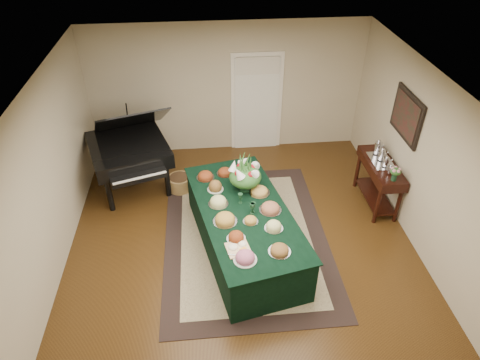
{
  "coord_description": "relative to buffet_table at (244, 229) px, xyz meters",
  "views": [
    {
      "loc": [
        -0.51,
        -5.0,
        4.92
      ],
      "look_at": [
        0.0,
        0.3,
        1.05
      ],
      "focal_mm": 32.0,
      "sensor_mm": 36.0,
      "label": 1
    }
  ],
  "objects": [
    {
      "name": "mahogany_sideboard",
      "position": [
        2.47,
        0.92,
        0.26
      ],
      "size": [
        0.45,
        1.24,
        0.86
      ],
      "color": "black",
      "rests_on": "ground"
    },
    {
      "name": "green_goblets",
      "position": [
        0.06,
        0.0,
        0.48
      ],
      "size": [
        0.24,
        0.33,
        0.18
      ],
      "color": "#153520",
      "rests_on": "buffet_table"
    },
    {
      "name": "ground",
      "position": [
        -0.02,
        0.1,
        -0.4
      ],
      "size": [
        6.0,
        6.0,
        0.0
      ],
      "primitive_type": "plane",
      "color": "black",
      "rests_on": "ground"
    },
    {
      "name": "cutting_board",
      "position": [
        -0.17,
        -0.8,
        0.43
      ],
      "size": [
        0.36,
        0.36,
        0.1
      ],
      "color": "tan",
      "rests_on": "buffet_table"
    },
    {
      "name": "wall_painting",
      "position": [
        2.69,
        0.92,
        1.35
      ],
      "size": [
        0.05,
        0.95,
        0.75
      ],
      "color": "black",
      "rests_on": "ground"
    },
    {
      "name": "kitchen_doorway",
      "position": [
        0.58,
        3.07,
        0.62
      ],
      "size": [
        1.05,
        0.07,
        2.1
      ],
      "color": "white",
      "rests_on": "ground"
    },
    {
      "name": "grand_piano",
      "position": [
        -1.9,
        1.86,
        0.42
      ],
      "size": [
        1.71,
        1.89,
        1.66
      ],
      "color": "black",
      "rests_on": "ground"
    },
    {
      "name": "pink_bouquet",
      "position": [
        2.47,
        0.43,
        0.62
      ],
      "size": [
        0.19,
        0.19,
        0.25
      ],
      "color": "#153520",
      "rests_on": "mahogany_sideboard"
    },
    {
      "name": "area_rug",
      "position": [
        0.06,
        0.25,
        -0.39
      ],
      "size": [
        2.64,
        3.7,
        0.01
      ],
      "color": "black",
      "rests_on": "ground"
    },
    {
      "name": "food_platters",
      "position": [
        -0.04,
        0.07,
        0.44
      ],
      "size": [
        1.26,
        2.4,
        0.13
      ],
      "color": "silver",
      "rests_on": "buffet_table"
    },
    {
      "name": "floral_centerpiece",
      "position": [
        0.07,
        0.51,
        0.7
      ],
      "size": [
        0.53,
        0.53,
        0.53
      ],
      "color": "#153520",
      "rests_on": "buffet_table"
    },
    {
      "name": "tea_service",
      "position": [
        2.47,
        0.96,
        0.57
      ],
      "size": [
        0.34,
        0.74,
        0.3
      ],
      "color": "silver",
      "rests_on": "mahogany_sideboard"
    },
    {
      "name": "wicker_basket",
      "position": [
        -1.04,
        1.66,
        -0.26
      ],
      "size": [
        0.44,
        0.44,
        0.28
      ],
      "primitive_type": "cylinder",
      "color": "olive",
      "rests_on": "ground"
    },
    {
      "name": "buffet_table",
      "position": [
        0.0,
        0.0,
        0.0
      ],
      "size": [
        1.81,
        2.92,
        0.79
      ],
      "color": "black",
      "rests_on": "ground"
    }
  ]
}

